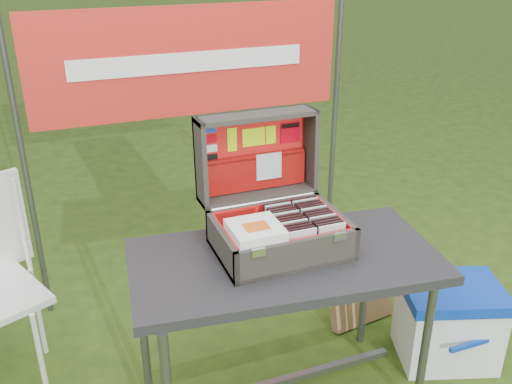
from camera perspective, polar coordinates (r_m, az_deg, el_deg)
name	(u,v)px	position (r m, az deg, el deg)	size (l,w,h in m)	color
table	(283,334)	(2.44, 2.72, -13.99)	(1.20, 0.60, 0.75)	black
table_top	(285,261)	(2.24, 2.90, -6.90)	(1.20, 0.60, 0.04)	black
table_leg_fr	(426,343)	(2.53, 16.61, -14.24)	(0.04, 0.04, 0.71)	#59595B
table_leg_bl	(143,333)	(2.52, -11.19, -13.66)	(0.04, 0.04, 0.71)	#59595B
table_leg_br	(365,282)	(2.84, 10.89, -8.83)	(0.04, 0.04, 0.71)	#59595B
table_brace	(282,381)	(2.61, 2.60, -18.35)	(1.05, 0.03, 0.03)	#59595B
suitcase	(275,188)	(2.20, 1.92, 0.37)	(0.50, 0.52, 0.49)	#413C34
suitcase_base_bottom	(280,248)	(2.26, 2.43, -5.64)	(0.50, 0.36, 0.02)	#413C34
suitcase_base_wall_front	(299,257)	(2.10, 4.27, -6.45)	(0.50, 0.02, 0.13)	#413C34
suitcase_base_wall_back	(264,217)	(2.37, 0.85, -2.53)	(0.50, 0.02, 0.13)	#413C34
suitcase_base_wall_left	(222,247)	(2.16, -3.45, -5.47)	(0.02, 0.36, 0.13)	#413C34
suitcase_base_wall_right	(335,225)	(2.33, 7.91, -3.31)	(0.02, 0.36, 0.13)	#413C34
suitcase_liner_floor	(280,245)	(2.26, 2.43, -5.36)	(0.46, 0.32, 0.01)	red
suitcase_latch_left	(258,252)	(2.01, 0.25, -6.06)	(0.05, 0.01, 0.03)	silver
suitcase_latch_right	(340,236)	(2.13, 8.38, -4.42)	(0.05, 0.01, 0.03)	silver
suitcase_hinge	(264,202)	(2.35, 0.77, -0.97)	(0.02, 0.02, 0.45)	silver
suitcase_lid_back	(252,152)	(2.39, -0.37, 4.05)	(0.50, 0.36, 0.02)	#413C34
suitcase_lid_rim_far	(257,116)	(2.29, 0.06, 7.65)	(0.50, 0.02, 0.13)	#413C34
suitcase_lid_rim_near	(258,194)	(2.40, 0.18, -0.17)	(0.50, 0.02, 0.13)	#413C34
suitcase_lid_rim_left	(201,163)	(2.27, -5.55, 2.86)	(0.02, 0.36, 0.13)	#413C34
suitcase_lid_rim_right	(310,148)	(2.43, 5.43, 4.36)	(0.02, 0.36, 0.13)	#413C34
suitcase_lid_liner	(253,153)	(2.38, -0.26, 3.96)	(0.46, 0.31, 0.01)	red
suitcase_liner_wall_front	(297,253)	(2.11, 4.14, -6.06)	(0.46, 0.01, 0.11)	red
suitcase_liner_wall_back	(266,216)	(2.36, 0.96, -2.45)	(0.46, 0.01, 0.11)	red
suitcase_liner_wall_left	(225,244)	(2.16, -3.13, -5.19)	(0.01, 0.32, 0.11)	red
suitcase_liner_wall_right	(332,224)	(2.32, 7.64, -3.15)	(0.01, 0.32, 0.11)	red
suitcase_lid_pocket	(255,173)	(2.39, -0.07, 1.96)	(0.44, 0.14, 0.03)	maroon
suitcase_pocket_edge	(256,157)	(2.36, -0.04, 3.53)	(0.43, 0.02, 0.02)	maroon
suitcase_pocket_cd	(269,166)	(2.39, 1.28, 2.60)	(0.11, 0.11, 0.01)	silver
lid_sticker_cc_a	(210,129)	(2.29, -4.59, 6.28)	(0.05, 0.03, 0.00)	#1933B2
lid_sticker_cc_b	(211,139)	(2.30, -4.54, 5.32)	(0.05, 0.03, 0.00)	#BE0011
lid_sticker_cc_c	(211,148)	(2.31, -4.50, 4.38)	(0.05, 0.03, 0.00)	white
lid_sticker_cc_d	(212,158)	(2.32, -4.46, 3.44)	(0.05, 0.03, 0.00)	black
lid_card_neon_tall	(232,140)	(2.33, -2.41, 5.24)	(0.04, 0.10, 0.00)	#B8E80B
lid_card_neon_main	(254,137)	(2.36, -0.24, 5.52)	(0.10, 0.08, 0.00)	#B8E80B
lid_card_neon_small	(271,135)	(2.38, 1.48, 5.73)	(0.04, 0.08, 0.00)	#B8E80B
lid_sticker_band	(290,132)	(2.42, 3.45, 5.97)	(0.09, 0.09, 0.00)	#BE0011
lid_sticker_band_bar	(290,126)	(2.41, 3.46, 6.65)	(0.08, 0.02, 0.00)	black
cd_left_0	(302,245)	(2.13, 4.67, -5.33)	(0.11, 0.01, 0.13)	silver
cd_left_1	(300,243)	(2.14, 4.44, -5.09)	(0.11, 0.01, 0.13)	black
cd_left_2	(298,240)	(2.16, 4.22, -4.85)	(0.11, 0.01, 0.13)	black
cd_left_3	(296,238)	(2.17, 4.00, -4.61)	(0.11, 0.01, 0.13)	black
cd_left_4	(294,236)	(2.19, 3.79, -4.38)	(0.11, 0.01, 0.13)	silver
cd_left_5	(292,233)	(2.21, 3.58, -4.15)	(0.11, 0.01, 0.13)	black
cd_left_6	(289,231)	(2.22, 3.37, -3.92)	(0.11, 0.01, 0.13)	black
cd_left_7	(287,229)	(2.24, 3.16, -3.70)	(0.11, 0.01, 0.13)	black
cd_left_8	(285,227)	(2.25, 2.96, -3.48)	(0.11, 0.01, 0.13)	silver
cd_left_9	(283,224)	(2.27, 2.76, -3.26)	(0.11, 0.01, 0.13)	black
cd_left_10	(282,222)	(2.28, 2.57, -3.04)	(0.11, 0.01, 0.13)	black
cd_left_11	(280,220)	(2.30, 2.37, -2.83)	(0.11, 0.01, 0.13)	black
cd_left_12	(278,218)	(2.32, 2.18, -2.62)	(0.11, 0.01, 0.13)	silver
cd_left_13	(276,216)	(2.33, 1.99, -2.42)	(0.11, 0.01, 0.13)	black
cd_right_0	(331,240)	(2.18, 7.55, -4.74)	(0.11, 0.01, 0.13)	silver
cd_right_1	(329,237)	(2.19, 7.31, -4.51)	(0.11, 0.01, 0.13)	black
cd_right_2	(327,235)	(2.21, 7.07, -4.28)	(0.11, 0.01, 0.13)	black
cd_right_3	(324,233)	(2.22, 6.84, -4.05)	(0.11, 0.01, 0.13)	black
cd_right_4	(322,230)	(2.24, 6.61, -3.82)	(0.11, 0.01, 0.13)	silver
cd_right_5	(320,228)	(2.25, 6.38, -3.60)	(0.11, 0.01, 0.13)	black
cd_right_6	(317,226)	(2.27, 6.16, -3.39)	(0.11, 0.01, 0.13)	black
cd_right_7	(315,224)	(2.28, 5.94, -3.17)	(0.11, 0.01, 0.13)	black
cd_right_8	(313,222)	(2.30, 5.72, -2.96)	(0.11, 0.01, 0.13)	silver
cd_right_9	(311,219)	(2.31, 5.51, -2.75)	(0.11, 0.01, 0.13)	black
cd_right_10	(309,217)	(2.33, 5.30, -2.54)	(0.11, 0.01, 0.13)	black
cd_right_11	(307,215)	(2.35, 5.09, -2.34)	(0.11, 0.01, 0.13)	black
cd_right_12	(305,213)	(2.36, 4.88, -2.14)	(0.11, 0.01, 0.13)	silver
cd_right_13	(303,211)	(2.38, 4.68, -1.94)	(0.11, 0.01, 0.13)	black
songbook_0	(255,233)	(2.10, -0.05, -4.16)	(0.19, 0.19, 0.01)	white
songbook_1	(255,232)	(2.10, -0.05, -4.04)	(0.19, 0.19, 0.01)	white
songbook_2	(255,231)	(2.10, -0.05, -3.92)	(0.19, 0.19, 0.01)	white
songbook_3	(255,230)	(2.10, -0.05, -3.80)	(0.19, 0.19, 0.01)	white
songbook_4	(255,229)	(2.09, -0.05, -3.68)	(0.19, 0.19, 0.01)	white
songbook_5	(255,227)	(2.09, -0.05, -3.56)	(0.19, 0.19, 0.01)	white
songbook_6	(255,226)	(2.09, -0.05, -3.44)	(0.19, 0.19, 0.01)	white
songbook_graphic	(256,226)	(2.08, 0.04, -3.46)	(0.09, 0.07, 0.00)	#D85919
cooler	(448,322)	(2.93, 18.66, -12.25)	(0.46, 0.35, 0.40)	white
cooler_body	(447,327)	(2.95, 18.59, -12.67)	(0.43, 0.33, 0.35)	white
cooler_lid	(453,292)	(2.83, 19.13, -9.42)	(0.46, 0.35, 0.05)	#0A35AD
cooler_handle	(475,343)	(2.82, 21.06, -13.95)	(0.27, 0.02, 0.02)	#0A35AD
chair_leg_fr	(41,361)	(2.68, -20.69, -15.50)	(0.02, 0.02, 0.48)	silver
chair_leg_br	(38,312)	(2.97, -20.93, -11.15)	(0.02, 0.02, 0.48)	silver
chair_upright_right	(22,224)	(2.76, -22.38, -2.98)	(0.02, 0.02, 0.45)	silver
cardboard_box	(360,289)	(3.08, 10.36, -9.51)	(0.36, 0.06, 0.38)	#A36F4E
banner_post_left	(25,167)	(3.01, -22.13, 2.36)	(0.03, 0.03, 1.70)	#59595B
banner_post_right	(334,128)	(3.39, 7.81, 6.39)	(0.03, 0.03, 1.70)	#59595B
banner	(190,62)	(2.95, -6.65, 12.82)	(1.60, 0.01, 0.55)	red
banner_text	(190,62)	(2.94, -6.59, 12.78)	(1.20, 0.00, 0.10)	white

